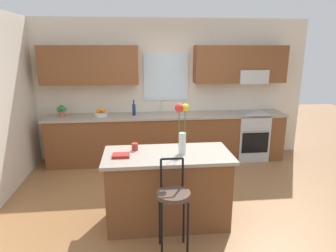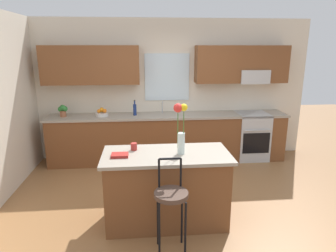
# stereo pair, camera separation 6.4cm
# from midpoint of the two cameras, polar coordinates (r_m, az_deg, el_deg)

# --- Properties ---
(ground_plane) EXTENTS (14.00, 14.00, 0.00)m
(ground_plane) POSITION_cam_midpoint_polar(r_m,az_deg,el_deg) (4.45, 1.81, -14.35)
(ground_plane) COLOR olive
(back_wall_assembly) EXTENTS (5.60, 0.50, 2.70)m
(back_wall_assembly) POSITION_cam_midpoint_polar(r_m,az_deg,el_deg) (5.90, -0.39, 8.42)
(back_wall_assembly) COLOR beige
(back_wall_assembly) RESTS_ON ground
(counter_run) EXTENTS (4.56, 0.64, 0.92)m
(counter_run) POSITION_cam_midpoint_polar(r_m,az_deg,el_deg) (5.83, -0.42, -2.17)
(counter_run) COLOR brown
(counter_run) RESTS_ON ground
(sink_faucet) EXTENTS (0.02, 0.13, 0.23)m
(sink_faucet) POSITION_cam_midpoint_polar(r_m,az_deg,el_deg) (5.82, -1.59, 3.83)
(sink_faucet) COLOR #B7BABC
(sink_faucet) RESTS_ON counter_run
(oven_range) EXTENTS (0.60, 0.64, 0.92)m
(oven_range) POSITION_cam_midpoint_polar(r_m,az_deg,el_deg) (6.19, 15.01, -1.74)
(oven_range) COLOR #B7BABC
(oven_range) RESTS_ON ground
(kitchen_island) EXTENTS (1.55, 0.75, 0.92)m
(kitchen_island) POSITION_cam_midpoint_polar(r_m,az_deg,el_deg) (3.82, -0.58, -11.70)
(kitchen_island) COLOR brown
(kitchen_island) RESTS_ON ground
(bar_stool_near) EXTENTS (0.36, 0.36, 1.04)m
(bar_stool_near) POSITION_cam_midpoint_polar(r_m,az_deg,el_deg) (3.22, 0.43, -13.63)
(bar_stool_near) COLOR black
(bar_stool_near) RESTS_ON ground
(flower_vase) EXTENTS (0.17, 0.11, 0.62)m
(flower_vase) POSITION_cam_midpoint_polar(r_m,az_deg,el_deg) (3.54, 2.14, -0.17)
(flower_vase) COLOR silver
(flower_vase) RESTS_ON kitchen_island
(mug_ceramic) EXTENTS (0.08, 0.08, 0.09)m
(mug_ceramic) POSITION_cam_midpoint_polar(r_m,az_deg,el_deg) (3.77, -6.82, -3.94)
(mug_ceramic) COLOR #A52D28
(mug_ceramic) RESTS_ON kitchen_island
(cookbook) EXTENTS (0.20, 0.15, 0.03)m
(cookbook) POSITION_cam_midpoint_polar(r_m,az_deg,el_deg) (3.58, -9.45, -5.54)
(cookbook) COLOR maroon
(cookbook) RESTS_ON kitchen_island
(fruit_bowl_oranges) EXTENTS (0.24, 0.24, 0.16)m
(fruit_bowl_oranges) POSITION_cam_midpoint_polar(r_m,az_deg,el_deg) (5.73, -12.96, 2.37)
(fruit_bowl_oranges) COLOR silver
(fruit_bowl_oranges) RESTS_ON counter_run
(bottle_olive_oil) EXTENTS (0.06, 0.06, 0.29)m
(bottle_olive_oil) POSITION_cam_midpoint_polar(r_m,az_deg,el_deg) (5.67, -6.83, 3.16)
(bottle_olive_oil) COLOR navy
(bottle_olive_oil) RESTS_ON counter_run
(potted_plant_small) EXTENTS (0.18, 0.12, 0.22)m
(potted_plant_small) POSITION_cam_midpoint_polar(r_m,az_deg,el_deg) (5.84, -19.92, 2.83)
(potted_plant_small) COLOR #9E5B3D
(potted_plant_small) RESTS_ON counter_run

